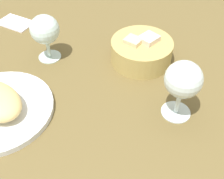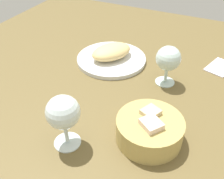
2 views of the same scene
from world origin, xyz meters
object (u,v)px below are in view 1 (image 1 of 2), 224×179
bread_basket (141,51)px  wine_glass_near (183,82)px  wine_glass_far (45,31)px  folded_napkin (15,22)px

bread_basket → wine_glass_near: 20.62cm
wine_glass_far → wine_glass_near: bearing=-22.5°
bread_basket → folded_napkin: bread_basket is taller
wine_glass_near → folded_napkin: size_ratio=1.26×
wine_glass_near → folded_napkin: (-50.72, 28.88, -8.98)cm
wine_glass_far → bread_basket: bearing=7.0°
bread_basket → folded_napkin: bearing=164.1°
wine_glass_near → wine_glass_far: 37.01cm
wine_glass_near → folded_napkin: 59.06cm
bread_basket → wine_glass_near: wine_glass_near is taller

